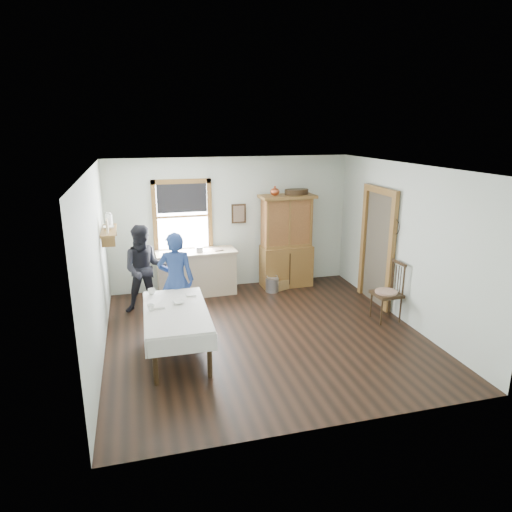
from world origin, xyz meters
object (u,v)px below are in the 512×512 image
object	(u,v)px
spindle_chair	(387,291)
figure_dark	(145,272)
work_counter	(197,273)
woman_blue	(176,284)
dining_table	(177,332)
wicker_basket	(280,284)
china_hutch	(287,241)
pail	(272,285)

from	to	relation	value
spindle_chair	figure_dark	bearing A→B (deg)	157.39
work_counter	woman_blue	distance (m)	1.58
dining_table	woman_blue	xyz separation A→B (m)	(0.10, 1.01, 0.40)
work_counter	wicker_basket	bearing A→B (deg)	-6.76
wicker_basket	dining_table	bearing A→B (deg)	-135.50
china_hutch	pail	distance (m)	0.96
spindle_chair	china_hutch	bearing A→B (deg)	114.67
work_counter	wicker_basket	distance (m)	1.76
work_counter	dining_table	distance (m)	2.54
china_hutch	woman_blue	size ratio (longest dim) A/B	1.27
dining_table	wicker_basket	bearing A→B (deg)	44.50
dining_table	figure_dark	size ratio (longest dim) A/B	1.19
china_hutch	wicker_basket	world-z (taller)	china_hutch
spindle_chair	wicker_basket	distance (m)	2.40
dining_table	spindle_chair	distance (m)	3.67
work_counter	pail	size ratio (longest dim) A/B	5.52
wicker_basket	spindle_chair	bearing A→B (deg)	-56.83
china_hutch	dining_table	distance (m)	3.61
china_hutch	wicker_basket	xyz separation A→B (m)	(-0.18, -0.19, -0.87)
pail	figure_dark	xyz separation A→B (m)	(-2.52, -0.39, 0.60)
pail	woman_blue	world-z (taller)	woman_blue
woman_blue	wicker_basket	bearing A→B (deg)	-138.33
woman_blue	spindle_chair	bearing A→B (deg)	-179.22
pail	woman_blue	distance (m)	2.44
work_counter	woman_blue	bearing A→B (deg)	-111.80
spindle_chair	pail	size ratio (longest dim) A/B	3.71
spindle_chair	pail	world-z (taller)	spindle_chair
figure_dark	china_hutch	bearing A→B (deg)	14.56
dining_table	woman_blue	world-z (taller)	woman_blue
dining_table	figure_dark	distance (m)	1.89
dining_table	wicker_basket	world-z (taller)	dining_table
dining_table	spindle_chair	world-z (taller)	spindle_chair
work_counter	spindle_chair	size ratio (longest dim) A/B	1.49
dining_table	woman_blue	size ratio (longest dim) A/B	1.17
spindle_chair	woman_blue	xyz separation A→B (m)	(-3.54, 0.67, 0.23)
china_hutch	figure_dark	size ratio (longest dim) A/B	1.30
pail	woman_blue	bearing A→B (deg)	-149.53
work_counter	dining_table	bearing A→B (deg)	-106.22
china_hutch	figure_dark	xyz separation A→B (m)	(-2.92, -0.69, -0.22)
dining_table	figure_dark	bearing A→B (deg)	101.97
pail	figure_dark	size ratio (longest dim) A/B	0.19
figure_dark	spindle_chair	bearing A→B (deg)	-18.84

